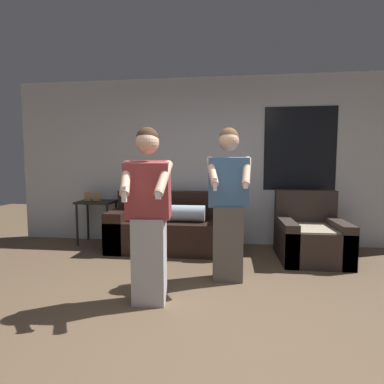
# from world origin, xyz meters

# --- Properties ---
(ground_plane) EXTENTS (14.00, 14.00, 0.00)m
(ground_plane) POSITION_xyz_m (0.00, 0.00, 0.00)
(ground_plane) COLOR brown
(wall_back) EXTENTS (6.78, 0.07, 2.70)m
(wall_back) POSITION_xyz_m (0.02, 2.84, 1.35)
(wall_back) COLOR silver
(wall_back) RESTS_ON ground_plane
(couch) EXTENTS (1.86, 0.86, 0.87)m
(couch) POSITION_xyz_m (-0.65, 2.37, 0.32)
(couch) COLOR black
(couch) RESTS_ON ground_plane
(armchair) EXTENTS (0.85, 0.94, 0.93)m
(armchair) POSITION_xyz_m (1.32, 2.13, 0.30)
(armchair) COLOR #332823
(armchair) RESTS_ON ground_plane
(side_table) EXTENTS (0.59, 0.45, 0.86)m
(side_table) POSITION_xyz_m (-1.96, 2.56, 0.60)
(side_table) COLOR black
(side_table) RESTS_ON ground_plane
(person_left) EXTENTS (0.46, 0.50, 1.64)m
(person_left) POSITION_xyz_m (-0.53, 0.56, 0.83)
(person_left) COLOR #B2B2B7
(person_left) RESTS_ON ground_plane
(person_right) EXTENTS (0.50, 0.49, 1.70)m
(person_right) POSITION_xyz_m (0.19, 1.22, 0.86)
(person_right) COLOR #56514C
(person_right) RESTS_ON ground_plane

